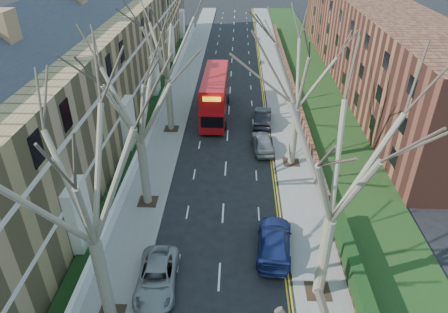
# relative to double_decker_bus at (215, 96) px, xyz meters

# --- Properties ---
(pavement_left) EXTENTS (3.00, 102.00, 0.12)m
(pavement_left) POSITION_rel_double_decker_bus_xyz_m (-4.54, 7.29, -2.13)
(pavement_left) COLOR slate
(pavement_left) RESTS_ON ground
(pavement_right) EXTENTS (3.00, 102.00, 0.12)m
(pavement_right) POSITION_rel_double_decker_bus_xyz_m (7.46, 7.29, -2.13)
(pavement_right) COLOR slate
(pavement_right) RESTS_ON ground
(terrace_left) EXTENTS (9.70, 78.00, 13.60)m
(terrace_left) POSITION_rel_double_decker_bus_xyz_m (-12.18, -0.71, 3.34)
(terrace_left) COLOR olive
(terrace_left) RESTS_ON ground
(flats_right) EXTENTS (13.97, 54.00, 10.00)m
(flats_right) POSITION_rel_double_decker_bus_xyz_m (18.92, 11.29, 2.79)
(flats_right) COLOR brown
(flats_right) RESTS_ON ground
(front_wall_left) EXTENTS (0.30, 78.00, 1.00)m
(front_wall_left) POSITION_rel_double_decker_bus_xyz_m (-6.19, -0.71, -1.57)
(front_wall_left) COLOR white
(front_wall_left) RESTS_ON ground
(grass_verge_right) EXTENTS (6.00, 102.00, 0.06)m
(grass_verge_right) POSITION_rel_double_decker_bus_xyz_m (11.96, 7.29, -2.04)
(grass_verge_right) COLOR #1C3714
(grass_verge_right) RESTS_ON ground
(tree_left_mid) EXTENTS (10.50, 10.50, 14.71)m
(tree_left_mid) POSITION_rel_double_decker_bus_xyz_m (-4.24, -25.71, 7.37)
(tree_left_mid) COLOR #746B53
(tree_left_mid) RESTS_ON ground
(tree_left_far) EXTENTS (10.15, 10.15, 14.22)m
(tree_left_far) POSITION_rel_double_decker_bus_xyz_m (-4.24, -15.71, 7.05)
(tree_left_far) COLOR #746B53
(tree_left_far) RESTS_ON ground
(tree_left_dist) EXTENTS (10.50, 10.50, 14.71)m
(tree_left_dist) POSITION_rel_double_decker_bus_xyz_m (-4.24, -3.71, 7.37)
(tree_left_dist) COLOR #746B53
(tree_left_dist) RESTS_ON ground
(tree_right_mid) EXTENTS (10.50, 10.50, 14.71)m
(tree_right_mid) POSITION_rel_double_decker_bus_xyz_m (7.16, -23.71, 7.37)
(tree_right_mid) COLOR #746B53
(tree_right_mid) RESTS_ON ground
(tree_right_far) EXTENTS (10.15, 10.15, 14.22)m
(tree_right_far) POSITION_rel_double_decker_bus_xyz_m (7.16, -9.71, 7.05)
(tree_right_far) COLOR #746B53
(tree_right_far) RESTS_ON ground
(double_decker_bus) EXTENTS (2.82, 10.66, 4.46)m
(double_decker_bus) POSITION_rel_double_decker_bus_xyz_m (0.00, 0.00, 0.00)
(double_decker_bus) COLOR #AC0C0F
(double_decker_bus) RESTS_ON ground
(car_left_far) EXTENTS (2.45, 4.96, 1.35)m
(car_left_far) POSITION_rel_double_decker_bus_xyz_m (-2.11, -23.52, -1.51)
(car_left_far) COLOR gray
(car_left_far) RESTS_ON ground
(car_right_near) EXTENTS (2.64, 5.46, 1.53)m
(car_right_near) POSITION_rel_double_decker_bus_xyz_m (4.88, -20.36, -1.42)
(car_right_near) COLOR navy
(car_right_near) RESTS_ON ground
(car_right_mid) EXTENTS (2.21, 4.65, 1.53)m
(car_right_mid) POSITION_rel_double_decker_bus_xyz_m (4.76, -7.35, -1.42)
(car_right_mid) COLOR gray
(car_right_mid) RESTS_ON ground
(car_right_far) EXTENTS (2.07, 4.93, 1.58)m
(car_right_far) POSITION_rel_double_decker_bus_xyz_m (5.01, -2.00, -1.40)
(car_right_far) COLOR black
(car_right_far) RESTS_ON ground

